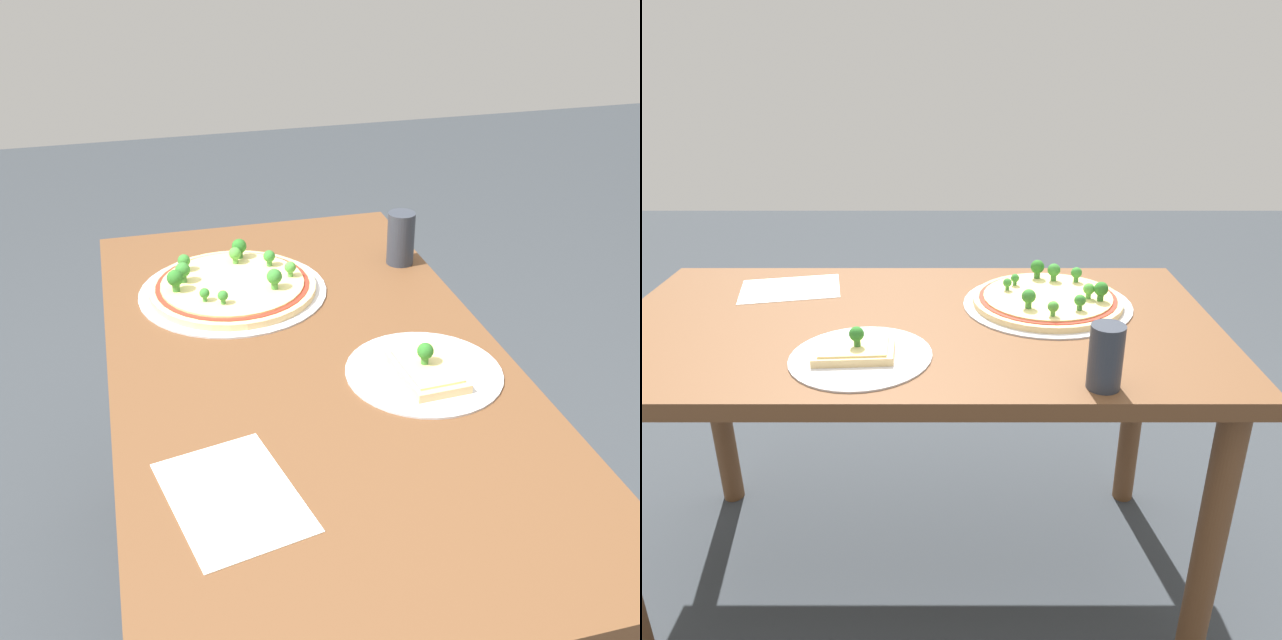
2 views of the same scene
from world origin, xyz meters
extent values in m
plane|color=#33383D|center=(0.00, 0.00, 0.00)|extent=(8.00, 8.00, 0.00)
cube|color=brown|center=(0.00, 0.00, 0.70)|extent=(1.32, 0.71, 0.04)
cylinder|color=brown|center=(0.60, -0.29, 0.34)|extent=(0.06, 0.06, 0.69)
cylinder|color=brown|center=(-0.60, 0.29, 0.34)|extent=(0.06, 0.06, 0.69)
cylinder|color=brown|center=(0.60, 0.29, 0.34)|extent=(0.06, 0.06, 0.69)
cylinder|color=silver|center=(0.30, 0.09, 0.72)|extent=(0.39, 0.39, 0.00)
cylinder|color=#E5C17F|center=(0.30, 0.09, 0.73)|extent=(0.35, 0.35, 0.01)
cylinder|color=#A82D1E|center=(0.30, 0.09, 0.74)|extent=(0.32, 0.32, 0.00)
cylinder|color=#EFD684|center=(0.30, 0.09, 0.74)|extent=(0.30, 0.30, 0.00)
sphere|color=#286B23|center=(0.29, 0.21, 0.77)|extent=(0.03, 0.03, 0.03)
cylinder|color=#37742D|center=(0.29, 0.21, 0.75)|extent=(0.02, 0.02, 0.02)
sphere|color=#479338|center=(0.39, 0.07, 0.77)|extent=(0.03, 0.03, 0.03)
cylinder|color=#51973E|center=(0.39, 0.07, 0.75)|extent=(0.01, 0.01, 0.01)
sphere|color=#286B23|center=(0.42, 0.06, 0.77)|extent=(0.03, 0.03, 0.03)
cylinder|color=#37742D|center=(0.42, 0.06, 0.75)|extent=(0.01, 0.01, 0.01)
sphere|color=#337A2D|center=(0.23, 0.16, 0.76)|extent=(0.02, 0.02, 0.02)
cylinder|color=#3F8136|center=(0.23, 0.16, 0.75)|extent=(0.01, 0.01, 0.01)
sphere|color=#337A2D|center=(0.36, 0.00, 0.77)|extent=(0.03, 0.03, 0.03)
cylinder|color=#3F8136|center=(0.36, 0.00, 0.75)|extent=(0.01, 0.01, 0.01)
sphere|color=#337A2D|center=(0.25, 0.01, 0.77)|extent=(0.03, 0.03, 0.03)
cylinder|color=#3F8136|center=(0.25, 0.01, 0.75)|extent=(0.01, 0.01, 0.01)
sphere|color=#479338|center=(0.30, -0.03, 0.77)|extent=(0.02, 0.02, 0.02)
cylinder|color=#51973E|center=(0.30, -0.03, 0.75)|extent=(0.01, 0.01, 0.01)
sphere|color=#337A2D|center=(0.21, 0.12, 0.76)|extent=(0.02, 0.02, 0.02)
cylinder|color=#3F8136|center=(0.21, 0.12, 0.75)|extent=(0.01, 0.01, 0.01)
sphere|color=#337A2D|center=(0.38, 0.18, 0.77)|extent=(0.03, 0.03, 0.03)
cylinder|color=#3F8136|center=(0.38, 0.18, 0.75)|extent=(0.01, 0.01, 0.01)
sphere|color=#337A2D|center=(0.33, 0.19, 0.77)|extent=(0.03, 0.03, 0.03)
cylinder|color=#3F8136|center=(0.33, 0.19, 0.75)|extent=(0.01, 0.01, 0.01)
cylinder|color=silver|center=(-0.09, -0.18, 0.72)|extent=(0.28, 0.28, 0.00)
cube|color=#E5C17F|center=(-0.10, -0.18, 0.73)|extent=(0.16, 0.11, 0.02)
cube|color=#EFD684|center=(-0.10, -0.18, 0.74)|extent=(0.13, 0.09, 0.00)
sphere|color=#286B23|center=(-0.10, -0.18, 0.77)|extent=(0.03, 0.03, 0.03)
cylinder|color=#37742D|center=(-0.10, -0.18, 0.75)|extent=(0.01, 0.01, 0.01)
cylinder|color=#2D333D|center=(0.35, -0.30, 0.78)|extent=(0.06, 0.06, 0.12)
cube|color=white|center=(-0.32, 0.19, 0.72)|extent=(0.27, 0.21, 0.00)
camera|label=1|loc=(-1.19, 0.29, 1.48)|focal=45.00mm
camera|label=2|loc=(0.10, -1.26, 1.27)|focal=35.00mm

